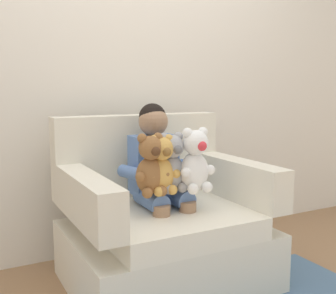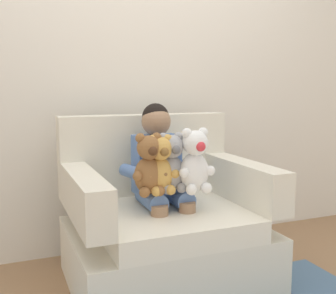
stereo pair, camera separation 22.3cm
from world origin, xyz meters
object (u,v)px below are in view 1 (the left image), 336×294
(armchair, at_px, (162,228))
(plush_brown, at_px, (151,166))
(plush_grey, at_px, (172,164))
(plush_white, at_px, (195,162))
(seated_child, at_px, (159,169))
(plush_honey, at_px, (162,166))

(armchair, distance_m, plush_brown, 0.44)
(plush_grey, height_order, plush_white, plush_white)
(seated_child, height_order, plush_grey, seated_child)
(plush_white, bearing_deg, plush_brown, -169.11)
(plush_grey, height_order, plush_honey, plush_grey)
(plush_grey, relative_size, plush_white, 0.93)
(armchair, relative_size, plush_grey, 3.32)
(seated_child, height_order, plush_honey, seated_child)
(seated_child, distance_m, plush_white, 0.24)
(seated_child, distance_m, plush_honey, 0.18)
(armchair, bearing_deg, plush_white, -56.65)
(armchair, relative_size, seated_child, 1.31)
(plush_grey, bearing_deg, armchair, 106.60)
(armchair, height_order, plush_white, armchair)
(seated_child, bearing_deg, plush_brown, -120.08)
(plush_brown, bearing_deg, seated_child, 49.01)
(plush_honey, bearing_deg, seated_child, 55.05)
(plush_grey, bearing_deg, plush_honey, -147.30)
(plush_brown, height_order, plush_white, plush_white)
(plush_grey, xyz_separation_m, plush_honey, (-0.07, -0.02, -0.00))
(armchair, bearing_deg, plush_honey, -118.62)
(armchair, height_order, seated_child, seated_child)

